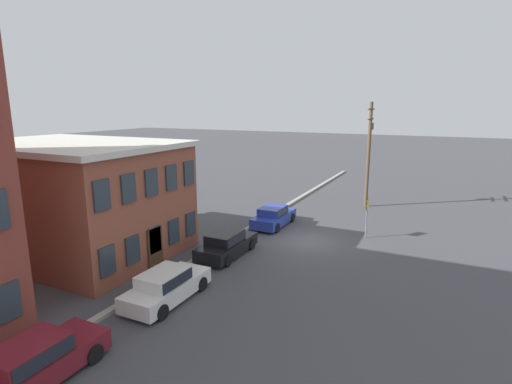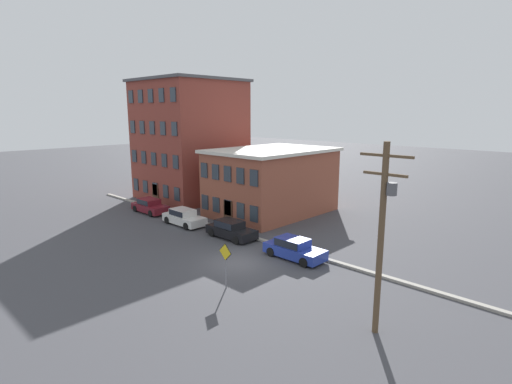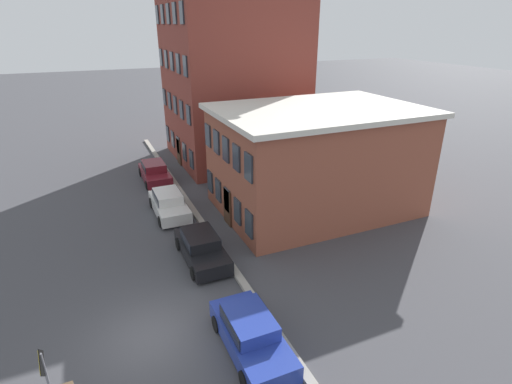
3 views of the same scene
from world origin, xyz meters
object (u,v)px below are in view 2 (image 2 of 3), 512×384
object	(u,v)px
car_maroon	(150,205)
car_blue	(294,248)
car_black	(231,229)
utility_pole	(382,229)
car_white	(184,217)
caution_sign	(225,258)

from	to	relation	value
car_maroon	car_blue	xyz separation A→B (m)	(18.58, 0.00, 0.00)
car_black	utility_pole	xyz separation A→B (m)	(15.32, -4.97, 4.20)
utility_pole	car_white	bearing A→B (deg)	167.74
utility_pole	car_maroon	bearing A→B (deg)	169.90
car_white	car_blue	bearing A→B (deg)	1.19
caution_sign	car_white	bearing A→B (deg)	153.70
car_black	car_blue	bearing A→B (deg)	-0.83
car_black	utility_pole	distance (m)	16.64
car_white	caution_sign	world-z (taller)	caution_sign
car_white	utility_pole	size ratio (longest dim) A/B	0.50
car_blue	caution_sign	bearing A→B (deg)	-88.32
caution_sign	utility_pole	world-z (taller)	utility_pole
car_white	car_black	bearing A→B (deg)	3.44
car_white	car_blue	world-z (taller)	same
car_white	car_blue	size ratio (longest dim) A/B	1.00
car_maroon	car_black	world-z (taller)	same
car_maroon	car_blue	distance (m)	18.58
car_black	caution_sign	world-z (taller)	caution_sign
car_white	caution_sign	xyz separation A→B (m)	(12.67, -6.26, 1.07)
car_maroon	utility_pole	distance (m)	28.06
car_blue	utility_pole	bearing A→B (deg)	-29.13
utility_pole	car_blue	bearing A→B (deg)	150.87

